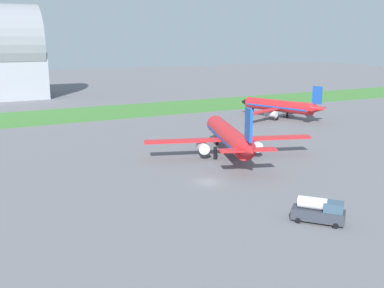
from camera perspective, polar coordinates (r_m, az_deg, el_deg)
ground_plane at (r=73.58m, az=2.15°, el=-4.82°), size 600.00×600.00×0.00m
grass_taxiway_strip at (r=144.28m, az=-13.08°, el=3.77°), size 360.00×28.00×0.08m
airplane_parked_jet_far at (r=133.72m, az=11.12°, el=4.74°), size 28.08×27.85×10.28m
airplane_midfield_jet at (r=87.92m, az=4.74°, el=0.97°), size 32.18×31.88×11.71m
fuel_truck_midfield at (r=59.49m, az=15.84°, el=-8.15°), size 6.07×6.48×3.29m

